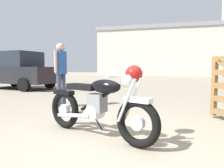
{
  "coord_description": "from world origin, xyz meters",
  "views": [
    {
      "loc": [
        0.93,
        -2.59,
        1.03
      ],
      "look_at": [
        -0.61,
        1.58,
        0.68
      ],
      "focal_mm": 33.63,
      "sensor_mm": 36.0,
      "label": 1
    }
  ],
  "objects": [
    {
      "name": "silver_sedan_mid",
      "position": [
        -6.93,
        5.37,
        0.92
      ],
      "size": [
        3.99,
        2.01,
        1.78
      ],
      "rotation": [
        0.0,
        0.0,
        -0.06
      ],
      "color": "black",
      "rests_on": "ground_plane"
    },
    {
      "name": "industrial_building",
      "position": [
        -0.24,
        30.93,
        3.44
      ],
      "size": [
        24.64,
        11.97,
        14.34
      ],
      "rotation": [
        0.0,
        0.0,
        0.09
      ],
      "color": "beige",
      "rests_on": "ground_plane"
    },
    {
      "name": "bystander",
      "position": [
        -2.22,
        2.08,
        1.02
      ],
      "size": [
        0.3,
        0.46,
        1.66
      ],
      "rotation": [
        0.0,
        0.0,
        3.02
      ],
      "color": "#383D51",
      "rests_on": "ground_plane"
    },
    {
      "name": "ground_plane",
      "position": [
        0.0,
        0.0,
        0.0
      ],
      "size": [
        80.0,
        80.0,
        0.0
      ],
      "primitive_type": "plane",
      "color": "gray"
    },
    {
      "name": "vintage_motorcycle",
      "position": [
        -0.3,
        0.21,
        0.49
      ],
      "size": [
        2.01,
        0.82,
        1.07
      ],
      "rotation": [
        0.0,
        0.0,
        -0.31
      ],
      "color": "black",
      "rests_on": "ground_plane"
    }
  ]
}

